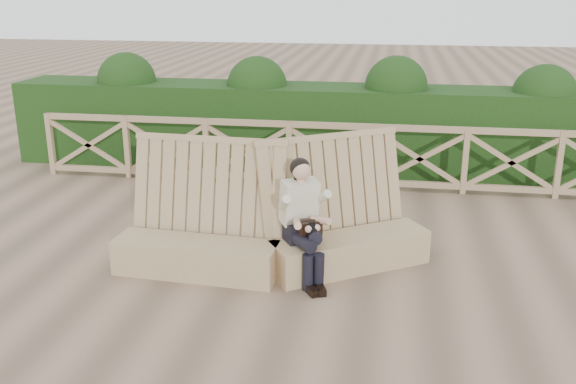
# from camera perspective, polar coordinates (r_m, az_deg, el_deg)

# --- Properties ---
(ground) EXTENTS (60.00, 60.00, 0.00)m
(ground) POSITION_cam_1_polar(r_m,az_deg,el_deg) (7.56, 1.17, -7.52)
(ground) COLOR brown
(ground) RESTS_ON ground
(bench) EXTENTS (3.68, 1.71, 1.55)m
(bench) POSITION_cam_1_polar(r_m,az_deg,el_deg) (7.63, -1.32, -4.09)
(bench) COLOR #8F7752
(bench) RESTS_ON ground
(woman) EXTENTS (0.67, 0.91, 1.40)m
(woman) POSITION_cam_1_polar(r_m,az_deg,el_deg) (7.30, 1.36, -2.20)
(woman) COLOR black
(woman) RESTS_ON ground
(guardrail) EXTENTS (10.10, 0.09, 1.10)m
(guardrail) POSITION_cam_1_polar(r_m,az_deg,el_deg) (10.64, 3.89, 3.29)
(guardrail) COLOR #8B6E51
(guardrail) RESTS_ON ground
(hedge) EXTENTS (12.00, 1.20, 1.50)m
(hedge) POSITION_cam_1_polar(r_m,az_deg,el_deg) (11.76, 4.48, 5.69)
(hedge) COLOR black
(hedge) RESTS_ON ground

